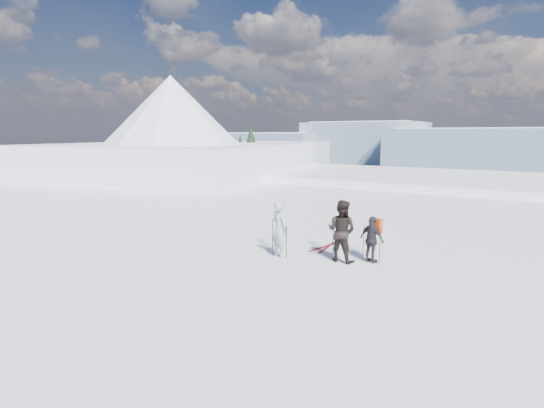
{
  "coord_description": "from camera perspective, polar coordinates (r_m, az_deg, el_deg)",
  "views": [
    {
      "loc": [
        4.66,
        -8.33,
        4.1
      ],
      "look_at": [
        -2.22,
        3.0,
        1.87
      ],
      "focal_mm": 28.0,
      "sensor_mm": 36.0,
      "label": 1
    }
  ],
  "objects": [
    {
      "name": "lake_basin",
      "position": [
        40.04,
        23.6,
        -6.65
      ],
      "size": [
        820.0,
        820.0,
        71.62
      ],
      "color": "white",
      "rests_on": "ground"
    },
    {
      "name": "skier_dark",
      "position": [
        13.79,
        9.33,
        -3.58
      ],
      "size": [
        1.05,
        0.85,
        2.01
      ],
      "primitive_type": "imported",
      "rotation": [
        0.0,
        0.0,
        3.04
      ],
      "color": "black",
      "rests_on": "ground"
    },
    {
      "name": "skier_pack",
      "position": [
        13.89,
        13.28,
        -4.68
      ],
      "size": [
        0.95,
        0.64,
        1.5
      ],
      "primitive_type": "imported",
      "rotation": [
        0.0,
        0.0,
        2.8
      ],
      "color": "black",
      "rests_on": "ground"
    },
    {
      "name": "ski_poles",
      "position": [
        13.87,
        7.77,
        -5.07
      ],
      "size": [
        3.4,
        1.07,
        1.33
      ],
      "color": "black",
      "rests_on": "ground"
    },
    {
      "name": "skier_grey",
      "position": [
        14.11,
        1.02,
        -3.42
      ],
      "size": [
        0.81,
        0.69,
        1.88
      ],
      "primitive_type": "imported",
      "rotation": [
        0.0,
        0.0,
        2.73
      ],
      "color": "#A0A4AF",
      "rests_on": "ground"
    },
    {
      "name": "skis_loose",
      "position": [
        15.55,
        7.18,
        -5.78
      ],
      "size": [
        0.49,
        1.7,
        0.03
      ],
      "color": "black",
      "rests_on": "ground"
    },
    {
      "name": "backpack",
      "position": [
        13.88,
        14.06,
        -0.51
      ],
      "size": [
        0.36,
        0.28,
        0.49
      ],
      "primitive_type": "cube",
      "rotation": [
        0.0,
        0.0,
        2.8
      ],
      "color": "#C43E12",
      "rests_on": "skier_pack"
    },
    {
      "name": "near_ridge",
      "position": [
        49.58,
        -8.38,
        0.6
      ],
      "size": [
        31.37,
        35.68,
        25.62
      ],
      "color": "white",
      "rests_on": "ground"
    }
  ]
}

